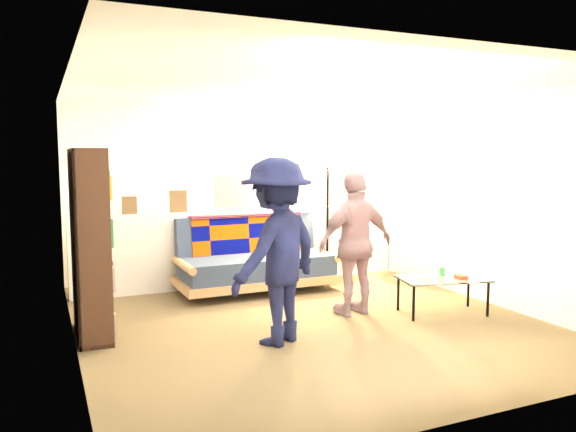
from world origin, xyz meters
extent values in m
plane|color=brown|center=(0.00, 0.00, 0.00)|extent=(5.00, 5.00, 0.00)
cube|color=silver|center=(0.00, 2.50, 1.20)|extent=(4.50, 0.10, 2.40)
cube|color=silver|center=(-2.25, 0.00, 1.20)|extent=(0.10, 5.00, 2.40)
cube|color=silver|center=(2.25, 0.00, 1.20)|extent=(0.10, 5.00, 2.40)
cube|color=white|center=(0.00, 0.00, 2.40)|extent=(4.50, 5.00, 0.10)
cube|color=silver|center=(0.00, 1.80, 0.50)|extent=(4.45, 0.15, 1.00)
cube|color=brown|center=(-1.50, 1.78, 1.11)|extent=(0.18, 0.02, 0.22)
cube|color=brown|center=(-0.90, 1.78, 1.14)|extent=(0.22, 0.02, 0.28)
cube|color=beige|center=(-0.20, 1.78, 1.23)|extent=(0.45, 0.02, 0.45)
cube|color=brown|center=(0.50, 1.78, 1.13)|extent=(0.20, 0.02, 0.26)
cube|color=brown|center=(1.30, 1.78, 1.10)|extent=(0.16, 0.02, 0.20)
cube|color=tan|center=(-0.03, 1.32, 0.16)|extent=(1.99, 0.92, 0.10)
cube|color=#32415A|center=(-0.03, 1.27, 0.33)|extent=(1.89, 0.76, 0.25)
cube|color=#32415A|center=(-0.03, 1.66, 0.65)|extent=(1.88, 0.28, 0.59)
cylinder|color=tan|center=(-0.97, 1.31, 0.42)|extent=(0.11, 0.89, 0.09)
cylinder|color=tan|center=(0.91, 1.34, 0.42)|extent=(0.11, 0.89, 0.09)
cube|color=#040A6A|center=(-0.03, 1.58, 0.65)|extent=(1.51, 0.13, 0.54)
cube|color=#040A6A|center=(-0.04, 1.71, 0.94)|extent=(1.51, 0.29, 0.03)
sphere|color=#CD5812|center=(0.44, 1.28, 0.61)|extent=(0.31, 0.31, 0.31)
cube|color=#331C11|center=(-2.22, 0.31, 0.89)|extent=(0.02, 0.89, 1.78)
cube|color=#331C11|center=(-2.08, -0.12, 0.89)|extent=(0.30, 0.02, 1.78)
cube|color=#331C11|center=(-2.08, 0.75, 0.89)|extent=(0.30, 0.02, 1.78)
cube|color=#331C11|center=(-2.08, 0.31, 1.77)|extent=(0.30, 0.89, 0.02)
cube|color=#331C11|center=(-2.08, 0.31, 0.02)|extent=(0.30, 0.89, 0.04)
cube|color=#331C11|center=(-2.08, 0.31, 0.47)|extent=(0.30, 0.85, 0.02)
cube|color=#331C11|center=(-2.08, 0.31, 0.89)|extent=(0.30, 0.85, 0.02)
cube|color=#331C11|center=(-2.08, 0.31, 1.30)|extent=(0.30, 0.85, 0.02)
cube|color=red|center=(-2.06, 0.31, 0.20)|extent=(0.22, 0.83, 0.30)
cube|color=#2A6FB7|center=(-2.06, 0.31, 0.63)|extent=(0.22, 0.83, 0.28)
cube|color=gold|center=(-2.06, 0.31, 1.05)|extent=(0.22, 0.83, 0.30)
cube|color=#399C56|center=(-2.06, 0.31, 1.46)|extent=(0.22, 0.83, 0.28)
cylinder|color=black|center=(1.01, -0.54, 0.19)|extent=(0.03, 0.03, 0.38)
cylinder|color=black|center=(1.83, -0.73, 0.19)|extent=(0.03, 0.03, 0.38)
cylinder|color=black|center=(1.10, -0.14, 0.19)|extent=(0.03, 0.03, 0.38)
cylinder|color=black|center=(1.92, -0.33, 0.19)|extent=(0.03, 0.03, 0.38)
cube|color=silver|center=(1.47, -0.44, 0.39)|extent=(1.03, 0.71, 0.02)
cube|color=silver|center=(1.29, -0.35, 0.41)|extent=(0.12, 0.07, 0.03)
cube|color=#E94729|center=(1.61, -0.55, 0.41)|extent=(0.12, 0.15, 0.04)
cylinder|color=#44A552|center=(1.54, -0.34, 0.44)|extent=(0.08, 0.08, 0.09)
cylinder|color=black|center=(1.13, 1.61, 0.01)|extent=(0.26, 0.26, 0.03)
cylinder|color=black|center=(1.13, 1.61, 0.78)|extent=(0.04, 0.04, 1.56)
sphere|color=#FFC672|center=(1.03, 1.67, 1.42)|extent=(0.13, 0.13, 0.13)
sphere|color=#FFC672|center=(1.25, 1.55, 1.49)|extent=(0.13, 0.13, 0.13)
sphere|color=#FFC672|center=(1.17, 1.71, 1.56)|extent=(0.13, 0.13, 0.13)
imported|color=black|center=(-0.54, -0.58, 0.85)|extent=(1.26, 1.09, 1.70)
imported|color=#D48993|center=(0.59, -0.06, 0.77)|extent=(0.94, 0.46, 1.55)
camera|label=1|loc=(-2.49, -5.21, 1.71)|focal=35.00mm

